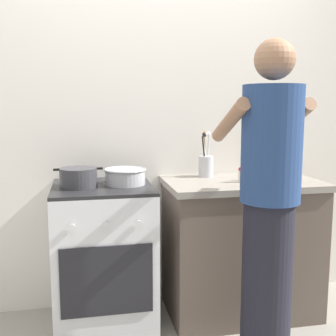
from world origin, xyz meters
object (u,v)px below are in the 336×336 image
object	(u,v)px
mixing_bowl	(125,176)
spice_bottle	(242,175)
pot	(78,178)
utensil_crock	(206,163)
stove_range	(104,257)
person	(269,209)
oil_bottle	(280,163)

from	to	relation	value
mixing_bowl	spice_bottle	distance (m)	0.73
pot	utensil_crock	xyz separation A→B (m)	(0.85, 0.22, 0.04)
stove_range	person	world-z (taller)	person
stove_range	spice_bottle	distance (m)	1.00
spice_bottle	person	size ratio (longest dim) A/B	0.05
oil_bottle	stove_range	bearing A→B (deg)	178.52
stove_range	spice_bottle	xyz separation A→B (m)	(0.87, -0.06, 0.50)
mixing_bowl	oil_bottle	size ratio (longest dim) A/B	0.99
utensil_crock	mixing_bowl	bearing A→B (deg)	-161.90
mixing_bowl	stove_range	bearing A→B (deg)	-175.42
stove_range	person	bearing A→B (deg)	-36.48
spice_bottle	oil_bottle	size ratio (longest dim) A/B	0.35
stove_range	oil_bottle	distance (m)	1.27
pot	person	distance (m)	1.11
pot	oil_bottle	bearing A→B (deg)	-0.12
pot	mixing_bowl	distance (m)	0.28
stove_range	utensil_crock	distance (m)	0.91
utensil_crock	person	size ratio (longest dim) A/B	0.18
stove_range	pot	xyz separation A→B (m)	(-0.14, -0.03, 0.51)
mixing_bowl	oil_bottle	xyz separation A→B (m)	(1.00, -0.04, 0.06)
stove_range	oil_bottle	bearing A→B (deg)	-1.48
oil_bottle	pot	bearing A→B (deg)	179.88
mixing_bowl	pot	bearing A→B (deg)	-172.28
mixing_bowl	oil_bottle	distance (m)	1.00
pot	spice_bottle	bearing A→B (deg)	-1.73
person	mixing_bowl	bearing A→B (deg)	137.66
utensil_crock	person	world-z (taller)	person
stove_range	mixing_bowl	world-z (taller)	mixing_bowl
spice_bottle	mixing_bowl	bearing A→B (deg)	174.63
pot	oil_bottle	world-z (taller)	oil_bottle
pot	oil_bottle	xyz separation A→B (m)	(1.28, -0.00, 0.05)
stove_range	oil_bottle	xyz separation A→B (m)	(1.14, -0.03, 0.56)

